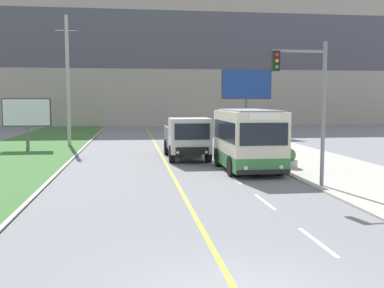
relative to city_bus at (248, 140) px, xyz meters
The scene contains 11 objects.
lane_marking_centre 14.28m from the city_bus, 104.99° to the right, with size 2.88×140.00×0.01m.
apartment_block_background 47.06m from the city_bus, 94.94° to the left, with size 80.00×8.04×23.14m.
city_bus is the anchor object (origin of this frame).
dump_truck 5.39m from the city_bus, 118.06° to the left, with size 2.45×6.78×2.57m.
utility_pole_far 18.77m from the city_bus, 126.32° to the left, with size 1.80×0.28×10.31m.
traffic_light_mast 5.36m from the city_bus, 74.93° to the right, with size 2.28×0.32×5.97m.
billboard_large 23.06m from the city_bus, 75.77° to the left, with size 5.11×0.24×6.71m.
billboard_small 18.17m from the city_bus, 138.22° to the left, with size 3.47×0.24×3.78m.
planter_round_near 2.53m from the city_bus, ahead, with size 0.95×0.95×1.04m.
planter_round_second 5.82m from the city_bus, 66.97° to the left, with size 0.88×0.88×0.98m.
planter_round_third 10.57m from the city_bus, 76.29° to the left, with size 0.85×0.85×0.98m.
Camera 1 is at (-1.91, -7.46, 3.59)m, focal length 42.00 mm.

